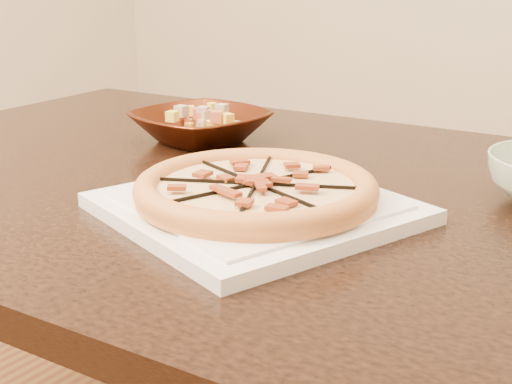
% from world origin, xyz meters
% --- Properties ---
extents(dining_table, '(1.49, 1.02, 0.75)m').
position_xyz_m(dining_table, '(0.07, 0.15, 0.65)').
color(dining_table, black).
rests_on(dining_table, floor).
extents(plate, '(0.41, 0.41, 0.02)m').
position_xyz_m(plate, '(0.17, 0.02, 0.76)').
color(plate, white).
rests_on(plate, dining_table).
extents(pizza, '(0.30, 0.30, 0.03)m').
position_xyz_m(pizza, '(0.17, 0.02, 0.78)').
color(pizza, '#D87F43').
rests_on(pizza, plate).
extents(bronze_bowl, '(0.25, 0.25, 0.05)m').
position_xyz_m(bronze_bowl, '(-0.13, 0.27, 0.78)').
color(bronze_bowl, '#481C0C').
rests_on(bronze_bowl, dining_table).
extents(mixed_dish, '(0.10, 0.11, 0.03)m').
position_xyz_m(mixed_dish, '(-0.13, 0.27, 0.82)').
color(mixed_dish, tan).
rests_on(mixed_dish, bronze_bowl).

